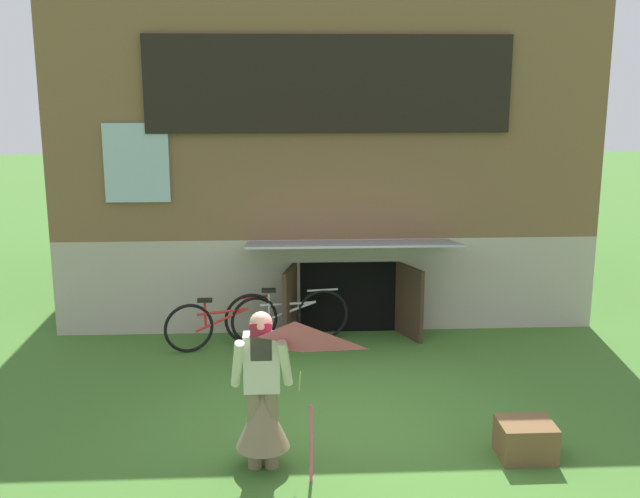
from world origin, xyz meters
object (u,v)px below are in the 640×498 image
object	(u,v)px
person	(262,404)
bicycle_silver	(287,316)
bicycle_red	(222,323)
kite	(295,367)
wooden_crate	(526,440)

from	to	relation	value
person	bicycle_silver	size ratio (longest dim) A/B	0.90
person	bicycle_red	xyz separation A→B (m)	(-0.63, 3.38, -0.30)
kite	wooden_crate	distance (m)	2.60
kite	wooden_crate	bearing A→B (deg)	15.43
kite	bicycle_silver	xyz separation A→B (m)	(-0.04, 4.13, -0.86)
bicycle_silver	wooden_crate	xyz separation A→B (m)	(2.32, -3.50, -0.20)
bicycle_silver	wooden_crate	world-z (taller)	bicycle_silver
kite	bicycle_silver	world-z (taller)	kite
bicycle_silver	bicycle_red	size ratio (longest dim) A/B	1.13
wooden_crate	bicycle_red	bearing A→B (deg)	134.23
wooden_crate	person	bearing A→B (deg)	-178.50
person	bicycle_silver	xyz separation A→B (m)	(0.27, 3.56, -0.27)
person	wooden_crate	xyz separation A→B (m)	(2.59, 0.07, -0.48)
bicycle_red	wooden_crate	world-z (taller)	bicycle_red
kite	bicycle_red	world-z (taller)	kite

